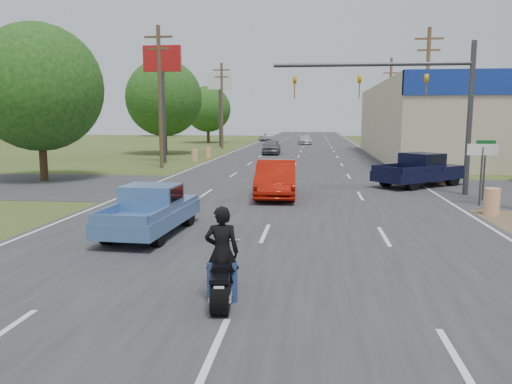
# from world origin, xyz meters

# --- Properties ---
(ground) EXTENTS (200.00, 200.00, 0.00)m
(ground) POSITION_xyz_m (0.00, 0.00, 0.00)
(ground) COLOR #3A4C1E
(ground) RESTS_ON ground
(main_road) EXTENTS (15.00, 180.00, 0.02)m
(main_road) POSITION_xyz_m (0.00, 40.00, 0.01)
(main_road) COLOR #2D2D30
(main_road) RESTS_ON ground
(cross_road) EXTENTS (120.00, 10.00, 0.02)m
(cross_road) POSITION_xyz_m (0.00, 18.00, 0.01)
(cross_road) COLOR #2D2D30
(cross_road) RESTS_ON ground
(utility_pole_2) EXTENTS (2.00, 0.28, 10.00)m
(utility_pole_2) POSITION_xyz_m (9.50, 31.00, 5.32)
(utility_pole_2) COLOR #4C3823
(utility_pole_2) RESTS_ON ground
(utility_pole_3) EXTENTS (2.00, 0.28, 10.00)m
(utility_pole_3) POSITION_xyz_m (9.50, 49.00, 5.32)
(utility_pole_3) COLOR #4C3823
(utility_pole_3) RESTS_ON ground
(utility_pole_5) EXTENTS (2.00, 0.28, 10.00)m
(utility_pole_5) POSITION_xyz_m (-9.50, 28.00, 5.32)
(utility_pole_5) COLOR #4C3823
(utility_pole_5) RESTS_ON ground
(utility_pole_6) EXTENTS (2.00, 0.28, 10.00)m
(utility_pole_6) POSITION_xyz_m (-9.50, 52.00, 5.32)
(utility_pole_6) COLOR #4C3823
(utility_pole_6) RESTS_ON ground
(tree_0) EXTENTS (7.14, 7.14, 8.84)m
(tree_0) POSITION_xyz_m (-14.00, 20.00, 5.26)
(tree_0) COLOR #422D19
(tree_0) RESTS_ON ground
(tree_1) EXTENTS (7.56, 7.56, 9.36)m
(tree_1) POSITION_xyz_m (-13.50, 42.00, 5.57)
(tree_1) COLOR #422D19
(tree_1) RESTS_ON ground
(tree_2) EXTENTS (6.72, 6.72, 8.32)m
(tree_2) POSITION_xyz_m (-14.20, 66.00, 4.95)
(tree_2) COLOR #422D19
(tree_2) RESTS_ON ground
(tree_5) EXTENTS (7.98, 7.98, 9.88)m
(tree_5) POSITION_xyz_m (30.00, 95.00, 5.88)
(tree_5) COLOR #422D19
(tree_5) RESTS_ON ground
(tree_6) EXTENTS (8.82, 8.82, 10.92)m
(tree_6) POSITION_xyz_m (-30.00, 95.00, 6.51)
(tree_6) COLOR #422D19
(tree_6) RESTS_ON ground
(barrel_0) EXTENTS (0.56, 0.56, 1.00)m
(barrel_0) POSITION_xyz_m (8.00, 12.00, 0.50)
(barrel_0) COLOR orange
(barrel_0) RESTS_ON ground
(barrel_1) EXTENTS (0.56, 0.56, 1.00)m
(barrel_1) POSITION_xyz_m (8.40, 20.50, 0.50)
(barrel_1) COLOR orange
(barrel_1) RESTS_ON ground
(barrel_2) EXTENTS (0.56, 0.56, 1.00)m
(barrel_2) POSITION_xyz_m (-8.50, 34.00, 0.50)
(barrel_2) COLOR orange
(barrel_2) RESTS_ON ground
(barrel_3) EXTENTS (0.56, 0.56, 1.00)m
(barrel_3) POSITION_xyz_m (-8.20, 38.00, 0.50)
(barrel_3) COLOR orange
(barrel_3) RESTS_ON ground
(pole_sign_left_near) EXTENTS (3.00, 0.35, 9.20)m
(pole_sign_left_near) POSITION_xyz_m (-10.50, 32.00, 7.17)
(pole_sign_left_near) COLOR #3F3F44
(pole_sign_left_near) RESTS_ON ground
(pole_sign_left_far) EXTENTS (3.00, 0.35, 9.20)m
(pole_sign_left_far) POSITION_xyz_m (-10.50, 56.00, 7.17)
(pole_sign_left_far) COLOR #3F3F44
(pole_sign_left_far) RESTS_ON ground
(lane_sign) EXTENTS (1.20, 0.08, 2.52)m
(lane_sign) POSITION_xyz_m (8.20, 14.00, 1.90)
(lane_sign) COLOR #3F3F44
(lane_sign) RESTS_ON ground
(street_name_sign) EXTENTS (0.80, 0.08, 2.61)m
(street_name_sign) POSITION_xyz_m (8.80, 15.50, 1.61)
(street_name_sign) COLOR #3F3F44
(street_name_sign) RESTS_ON ground
(signal_mast) EXTENTS (9.12, 0.40, 7.00)m
(signal_mast) POSITION_xyz_m (5.82, 17.00, 4.80)
(signal_mast) COLOR #3F3F44
(signal_mast) RESTS_ON ground
(red_convertible) EXTENTS (1.98, 5.08, 1.65)m
(red_convertible) POSITION_xyz_m (-0.23, 15.35, 0.82)
(red_convertible) COLOR #A21307
(red_convertible) RESTS_ON ground
(motorcycle) EXTENTS (0.68, 2.14, 1.09)m
(motorcycle) POSITION_xyz_m (-0.24, 2.05, 0.48)
(motorcycle) COLOR black
(motorcycle) RESTS_ON ground
(rider) EXTENTS (0.70, 0.51, 1.80)m
(rider) POSITION_xyz_m (-0.25, 2.10, 0.90)
(rider) COLOR black
(rider) RESTS_ON ground
(blue_pickup) EXTENTS (2.03, 4.69, 1.53)m
(blue_pickup) POSITION_xyz_m (-3.46, 7.63, 0.77)
(blue_pickup) COLOR black
(blue_pickup) RESTS_ON ground
(navy_pickup) EXTENTS (5.37, 4.94, 1.75)m
(navy_pickup) POSITION_xyz_m (7.10, 19.91, 0.89)
(navy_pickup) COLOR black
(navy_pickup) RESTS_ON ground
(distant_car_grey) EXTENTS (1.88, 4.41, 1.49)m
(distant_car_grey) POSITION_xyz_m (-2.80, 42.72, 0.74)
(distant_car_grey) COLOR #5D5D62
(distant_car_grey) RESTS_ON ground
(distant_car_silver) EXTENTS (2.13, 4.46, 1.26)m
(distant_car_silver) POSITION_xyz_m (0.14, 63.37, 0.63)
(distant_car_silver) COLOR silver
(distant_car_silver) RESTS_ON ground
(distant_car_white) EXTENTS (2.68, 4.82, 1.27)m
(distant_car_white) POSITION_xyz_m (-6.50, 73.98, 0.64)
(distant_car_white) COLOR white
(distant_car_white) RESTS_ON ground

